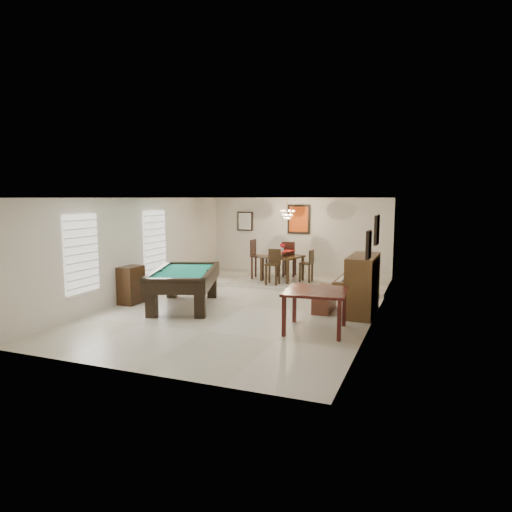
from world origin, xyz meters
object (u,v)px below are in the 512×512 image
Objects in this scene: dining_table at (282,266)px; dining_chair_west at (259,259)px; dining_chair_north at (289,259)px; dining_chair_east at (306,266)px; apothecary_chest at (131,285)px; piano_bench at (324,299)px; pool_table at (185,289)px; chandelier at (287,211)px; flower_vase at (282,248)px; dining_chair_south at (273,267)px; upright_piano at (356,284)px; square_table at (315,311)px.

dining_table is 0.77m from dining_chair_west.
dining_chair_north is 1.10m from dining_chair_east.
apothecary_chest is 0.89× the size of dining_table.
apothecary_chest is (-4.61, -1.01, 0.19)m from piano_bench.
pool_table is 2.75× the size of apothecary_chest.
pool_table is at bearing -165.98° from piano_bench.
apothecary_chest is 5.14m from chandelier.
pool_table is 2.68× the size of dining_chair_east.
piano_bench is at bearing 112.91° from dining_chair_north.
dining_chair_north is (-0.02, 0.79, -0.44)m from flower_vase.
dining_chair_south is 0.84× the size of dining_chair_west.
dining_chair_north is at bearing 54.37° from pool_table.
dining_chair_east is (-1.18, 2.77, 0.32)m from piano_bench.
flower_vase is 0.25× the size of dining_chair_south.
dining_chair_east is at bearing 124.68° from upright_piano.
dining_table reaches higher than apothecary_chest.
upright_piano is 4.34m from dining_chair_west.
upright_piano reaches higher than dining_chair_south.
apothecary_chest is (-1.39, -0.21, 0.04)m from pool_table.
chandelier reaches higher than dining_chair_east.
upright_piano is at bearing -46.01° from flower_vase.
flower_vase reaches higher than pool_table.
apothecary_chest is 4.64m from dining_table.
chandelier is at bearing 121.82° from piano_bench.
dining_chair_east reaches higher than apothecary_chest.
pool_table is 2.53× the size of dining_chair_south.
apothecary_chest reaches higher than square_table.
pool_table is at bearing -110.03° from flower_vase.
dining_chair_west is (-0.71, 0.79, 0.09)m from dining_chair_south.
dining_chair_south is at bearing 143.89° from upright_piano.
piano_bench is (-0.19, 1.66, -0.13)m from square_table.
pool_table is at bearing 169.02° from dining_chair_west.
apothecary_chest is at bearing -125.41° from flower_vase.
flower_vase is (-2.62, 2.71, 0.45)m from upright_piano.
square_table is 1.97× the size of chandelier.
piano_bench is 2.82m from dining_chair_south.
dining_chair_west is 2.00× the size of chandelier.
dining_table is at bearing 86.94° from dining_chair_south.
dining_chair_west is at bearing -87.41° from dining_chair_east.
piano_bench is 1.05× the size of dining_chair_east.
dining_chair_south is at bearing -92.89° from flower_vase.
flower_vase is at bearing 115.49° from square_table.
chandelier reaches higher than pool_table.
pool_table is 3.53m from square_table.
pool_table is 4.13m from dining_chair_east.
chandelier is at bearing 82.57° from dining_chair_south.
dining_chair_south is 1.10m from dining_chair_east.
dining_chair_east is (1.49, -0.02, -0.12)m from dining_chair_west.
apothecary_chest is 0.97× the size of dining_chair_east.
dining_chair_east is at bearing 107.21° from square_table.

